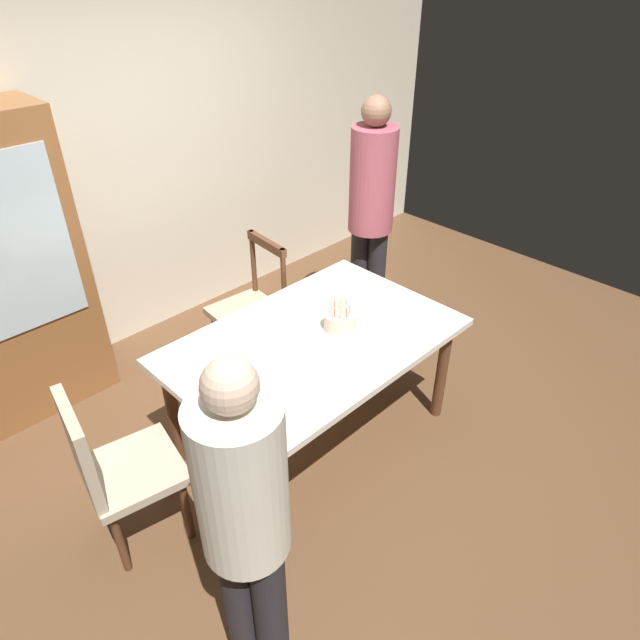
{
  "coord_description": "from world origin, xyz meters",
  "views": [
    {
      "loc": [
        -1.79,
        -1.85,
        2.61
      ],
      "look_at": [
        0.05,
        0.0,
        0.85
      ],
      "focal_mm": 31.77,
      "sensor_mm": 36.0,
      "label": 1
    }
  ],
  "objects_px": {
    "plate_near_celebrant": "(283,395)",
    "plate_far_side": "(275,326)",
    "birthday_cake": "(340,323)",
    "chair_upholstered": "(112,466)",
    "person_celebrant": "(245,518)",
    "person_guest": "(371,208)",
    "plate_near_guest": "(401,320)",
    "dining_table": "(314,350)",
    "chair_spindle_back": "(250,310)"
  },
  "relations": [
    {
      "from": "birthday_cake",
      "to": "plate_near_guest",
      "type": "height_order",
      "value": "birthday_cake"
    },
    {
      "from": "person_guest",
      "to": "plate_near_guest",
      "type": "bearing_deg",
      "value": -128.47
    },
    {
      "from": "plate_far_side",
      "to": "person_celebrant",
      "type": "relative_size",
      "value": 0.14
    },
    {
      "from": "plate_far_side",
      "to": "birthday_cake",
      "type": "bearing_deg",
      "value": -49.37
    },
    {
      "from": "plate_near_celebrant",
      "to": "plate_far_side",
      "type": "xyz_separation_m",
      "value": [
        0.36,
        0.47,
        0.0
      ]
    },
    {
      "from": "birthday_cake",
      "to": "chair_upholstered",
      "type": "height_order",
      "value": "chair_upholstered"
    },
    {
      "from": "plate_far_side",
      "to": "plate_near_guest",
      "type": "xyz_separation_m",
      "value": [
        0.57,
        -0.47,
        0.0
      ]
    },
    {
      "from": "dining_table",
      "to": "chair_upholstered",
      "type": "bearing_deg",
      "value": 173.03
    },
    {
      "from": "dining_table",
      "to": "person_guest",
      "type": "height_order",
      "value": "person_guest"
    },
    {
      "from": "dining_table",
      "to": "birthday_cake",
      "type": "bearing_deg",
      "value": -16.33
    },
    {
      "from": "dining_table",
      "to": "plate_near_guest",
      "type": "height_order",
      "value": "plate_near_guest"
    },
    {
      "from": "birthday_cake",
      "to": "plate_far_side",
      "type": "xyz_separation_m",
      "value": [
        -0.24,
        0.29,
        -0.05
      ]
    },
    {
      "from": "birthday_cake",
      "to": "chair_upholstered",
      "type": "bearing_deg",
      "value": 171.87
    },
    {
      "from": "chair_upholstered",
      "to": "person_guest",
      "type": "bearing_deg",
      "value": 10.23
    },
    {
      "from": "plate_near_guest",
      "to": "person_guest",
      "type": "distance_m",
      "value": 1.06
    },
    {
      "from": "chair_spindle_back",
      "to": "person_celebrant",
      "type": "xyz_separation_m",
      "value": [
        -1.29,
        -1.62,
        0.46
      ]
    },
    {
      "from": "birthday_cake",
      "to": "plate_near_celebrant",
      "type": "bearing_deg",
      "value": -162.73
    },
    {
      "from": "birthday_cake",
      "to": "dining_table",
      "type": "bearing_deg",
      "value": 163.67
    },
    {
      "from": "plate_near_celebrant",
      "to": "person_guest",
      "type": "relative_size",
      "value": 0.12
    },
    {
      "from": "dining_table",
      "to": "chair_spindle_back",
      "type": "xyz_separation_m",
      "value": [
        0.2,
        0.84,
        -0.21
      ]
    },
    {
      "from": "person_celebrant",
      "to": "person_guest",
      "type": "relative_size",
      "value": 0.9
    },
    {
      "from": "birthday_cake",
      "to": "person_celebrant",
      "type": "height_order",
      "value": "person_celebrant"
    },
    {
      "from": "dining_table",
      "to": "chair_spindle_back",
      "type": "relative_size",
      "value": 1.7
    },
    {
      "from": "chair_spindle_back",
      "to": "person_celebrant",
      "type": "bearing_deg",
      "value": -128.59
    },
    {
      "from": "chair_spindle_back",
      "to": "plate_near_celebrant",
      "type": "bearing_deg",
      "value": -120.8
    },
    {
      "from": "dining_table",
      "to": "chair_upholstered",
      "type": "xyz_separation_m",
      "value": [
        -1.2,
        0.15,
        -0.13
      ]
    },
    {
      "from": "chair_spindle_back",
      "to": "plate_near_guest",
      "type": "bearing_deg",
      "value": -75.28
    },
    {
      "from": "plate_near_guest",
      "to": "person_celebrant",
      "type": "relative_size",
      "value": 0.14
    },
    {
      "from": "person_celebrant",
      "to": "person_guest",
      "type": "xyz_separation_m",
      "value": [
        2.21,
        1.34,
        0.11
      ]
    },
    {
      "from": "plate_near_guest",
      "to": "chair_upholstered",
      "type": "distance_m",
      "value": 1.74
    },
    {
      "from": "plate_far_side",
      "to": "chair_spindle_back",
      "type": "height_order",
      "value": "chair_spindle_back"
    },
    {
      "from": "chair_spindle_back",
      "to": "person_guest",
      "type": "height_order",
      "value": "person_guest"
    },
    {
      "from": "plate_far_side",
      "to": "plate_near_guest",
      "type": "bearing_deg",
      "value": -39.99
    },
    {
      "from": "plate_near_celebrant",
      "to": "person_celebrant",
      "type": "relative_size",
      "value": 0.14
    },
    {
      "from": "person_celebrant",
      "to": "plate_near_guest",
      "type": "bearing_deg",
      "value": 18.78
    },
    {
      "from": "plate_near_guest",
      "to": "person_guest",
      "type": "bearing_deg",
      "value": 51.53
    },
    {
      "from": "dining_table",
      "to": "person_guest",
      "type": "relative_size",
      "value": 0.9
    },
    {
      "from": "person_guest",
      "to": "person_celebrant",
      "type": "bearing_deg",
      "value": -148.84
    },
    {
      "from": "plate_far_side",
      "to": "plate_near_guest",
      "type": "distance_m",
      "value": 0.74
    },
    {
      "from": "dining_table",
      "to": "plate_near_celebrant",
      "type": "relative_size",
      "value": 7.34
    },
    {
      "from": "plate_far_side",
      "to": "chair_upholstered",
      "type": "bearing_deg",
      "value": -175.34
    },
    {
      "from": "plate_near_celebrant",
      "to": "plate_far_side",
      "type": "bearing_deg",
      "value": 52.53
    },
    {
      "from": "plate_near_celebrant",
      "to": "plate_near_guest",
      "type": "bearing_deg",
      "value": 0.0
    },
    {
      "from": "plate_near_celebrant",
      "to": "plate_far_side",
      "type": "height_order",
      "value": "same"
    },
    {
      "from": "dining_table",
      "to": "person_celebrant",
      "type": "xyz_separation_m",
      "value": [
        -1.09,
        -0.77,
        0.25
      ]
    },
    {
      "from": "plate_far_side",
      "to": "chair_spindle_back",
      "type": "xyz_separation_m",
      "value": [
        0.28,
        0.61,
        -0.3
      ]
    },
    {
      "from": "person_celebrant",
      "to": "person_guest",
      "type": "distance_m",
      "value": 2.59
    },
    {
      "from": "plate_near_celebrant",
      "to": "chair_upholstered",
      "type": "distance_m",
      "value": 0.87
    },
    {
      "from": "plate_far_side",
      "to": "plate_near_celebrant",
      "type": "bearing_deg",
      "value": -127.47
    },
    {
      "from": "birthday_cake",
      "to": "plate_far_side",
      "type": "relative_size",
      "value": 1.27
    }
  ]
}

